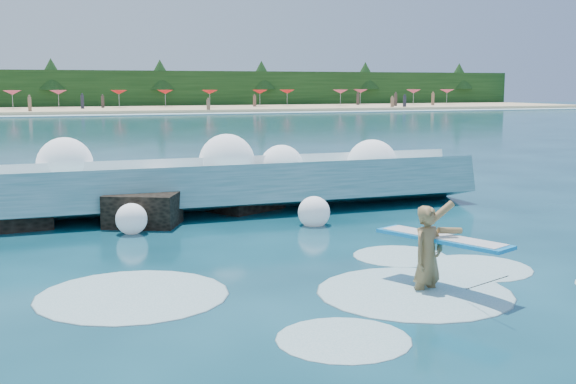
{
  "coord_description": "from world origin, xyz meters",
  "views": [
    {
      "loc": [
        -3.03,
        -10.0,
        3.11
      ],
      "look_at": [
        1.5,
        2.0,
        1.2
      ],
      "focal_mm": 45.0,
      "sensor_mm": 36.0,
      "label": 1
    }
  ],
  "objects": [
    {
      "name": "ground",
      "position": [
        0.0,
        0.0,
        0.0
      ],
      "size": [
        200.0,
        200.0,
        0.0
      ],
      "primitive_type": "plane",
      "color": "#062D37",
      "rests_on": "ground"
    },
    {
      "name": "beach",
      "position": [
        0.0,
        78.0,
        0.2
      ],
      "size": [
        140.0,
        20.0,
        0.4
      ],
      "primitive_type": "cube",
      "color": "tan",
      "rests_on": "ground"
    },
    {
      "name": "wet_band",
      "position": [
        0.0,
        67.0,
        0.04
      ],
      "size": [
        140.0,
        5.0,
        0.08
      ],
      "primitive_type": "cube",
      "color": "silver",
      "rests_on": "ground"
    },
    {
      "name": "treeline",
      "position": [
        0.0,
        88.0,
        2.5
      ],
      "size": [
        140.0,
        4.0,
        5.0
      ],
      "primitive_type": "cube",
      "color": "black",
      "rests_on": "ground"
    },
    {
      "name": "breaking_wave",
      "position": [
        -1.2,
        7.46,
        0.57
      ],
      "size": [
        18.91,
        2.91,
        1.63
      ],
      "color": "teal",
      "rests_on": "ground"
    },
    {
      "name": "rock_cluster",
      "position": [
        -0.84,
        6.76,
        0.38
      ],
      "size": [
        7.88,
        3.09,
        1.2
      ],
      "color": "black",
      "rests_on": "ground"
    },
    {
      "name": "surfer_with_board",
      "position": [
        2.72,
        -0.87,
        0.59
      ],
      "size": [
        1.31,
        2.81,
        1.6
      ],
      "color": "olive",
      "rests_on": "ground"
    },
    {
      "name": "wave_spray",
      "position": [
        -1.21,
        7.39,
        0.99
      ],
      "size": [
        15.64,
        4.54,
        2.0
      ],
      "color": "white",
      "rests_on": "ground"
    },
    {
      "name": "surf_foam",
      "position": [
        1.41,
        -0.24,
        0.0
      ],
      "size": [
        9.47,
        5.34,
        0.15
      ],
      "color": "silver",
      "rests_on": "ground"
    },
    {
      "name": "beach_umbrellas",
      "position": [
        -0.06,
        79.94,
        2.25
      ],
      "size": [
        110.6,
        6.87,
        0.5
      ],
      "color": "red",
      "rests_on": "ground"
    },
    {
      "name": "beachgoers",
      "position": [
        6.11,
        75.47,
        1.09
      ],
      "size": [
        92.34,
        13.54,
        1.94
      ],
      "color": "#3F332D",
      "rests_on": "ground"
    }
  ]
}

